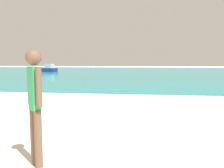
# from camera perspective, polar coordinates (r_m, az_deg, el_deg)

# --- Properties ---
(water) EXTENTS (160.00, 60.00, 0.06)m
(water) POSITION_cam_1_polar(r_m,az_deg,el_deg) (40.78, 7.10, 3.36)
(water) COLOR teal
(water) RESTS_ON ground
(person_standing) EXTENTS (0.32, 0.29, 1.75)m
(person_standing) POSITION_cam_1_polar(r_m,az_deg,el_deg) (3.44, -19.37, -4.17)
(person_standing) COLOR brown
(person_standing) RESTS_ON ground
(boat_far) EXTENTS (4.04, 2.41, 1.31)m
(boat_far) POSITION_cam_1_polar(r_m,az_deg,el_deg) (37.87, -16.55, 3.74)
(boat_far) COLOR navy
(boat_far) RESTS_ON water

